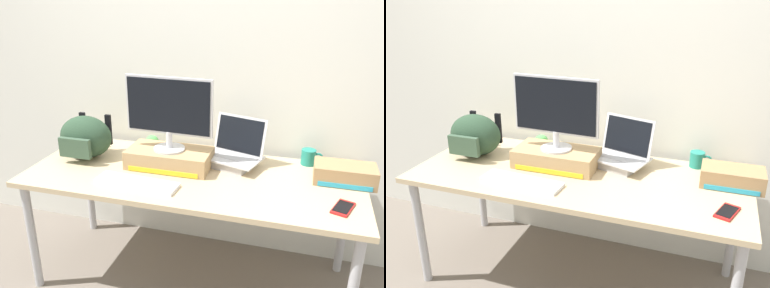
# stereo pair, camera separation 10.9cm
# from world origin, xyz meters

# --- Properties ---
(ground_plane) EXTENTS (20.00, 20.00, 0.00)m
(ground_plane) POSITION_xyz_m (0.00, 0.00, 0.00)
(ground_plane) COLOR #70665B
(back_wall) EXTENTS (7.00, 0.10, 2.60)m
(back_wall) POSITION_xyz_m (0.00, 0.49, 1.30)
(back_wall) COLOR silver
(back_wall) RESTS_ON ground
(desk) EXTENTS (1.87, 0.78, 0.72)m
(desk) POSITION_xyz_m (0.00, 0.00, 0.65)
(desk) COLOR tan
(desk) RESTS_ON ground
(toner_box_yellow) EXTENTS (0.48, 0.26, 0.11)m
(toner_box_yellow) POSITION_xyz_m (-0.15, 0.06, 0.77)
(toner_box_yellow) COLOR tan
(toner_box_yellow) RESTS_ON desk
(desktop_monitor) EXTENTS (0.51, 0.18, 0.43)m
(desktop_monitor) POSITION_xyz_m (-0.15, 0.06, 1.05)
(desktop_monitor) COLOR silver
(desktop_monitor) RESTS_ON toner_box_yellow
(open_laptop) EXTENTS (0.37, 0.31, 0.28)m
(open_laptop) POSITION_xyz_m (0.20, 0.18, 0.77)
(open_laptop) COLOR #ADADB2
(open_laptop) RESTS_ON desk
(external_keyboard) EXTENTS (0.46, 0.16, 0.02)m
(external_keyboard) POSITION_xyz_m (-0.25, -0.22, 0.73)
(external_keyboard) COLOR white
(external_keyboard) RESTS_ON desk
(messenger_backpack) EXTENTS (0.33, 0.28, 0.26)m
(messenger_backpack) POSITION_xyz_m (-0.70, 0.06, 0.84)
(messenger_backpack) COLOR #28422D
(messenger_backpack) RESTS_ON desk
(coffee_mug) EXTENTS (0.13, 0.08, 0.09)m
(coffee_mug) POSITION_xyz_m (0.63, 0.32, 0.76)
(coffee_mug) COLOR #1E7F70
(coffee_mug) RESTS_ON desk
(cell_phone) EXTENTS (0.13, 0.17, 0.01)m
(cell_phone) POSITION_xyz_m (0.80, -0.17, 0.72)
(cell_phone) COLOR red
(cell_phone) RESTS_ON desk
(plush_toy) EXTENTS (0.09, 0.09, 0.09)m
(plush_toy) POSITION_xyz_m (-0.36, 0.30, 0.76)
(plush_toy) COLOR #56B256
(plush_toy) RESTS_ON desk
(toner_box_cyan) EXTENTS (0.32, 0.18, 0.10)m
(toner_box_cyan) POSITION_xyz_m (0.82, 0.13, 0.77)
(toner_box_cyan) COLOR #9E7A51
(toner_box_cyan) RESTS_ON desk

